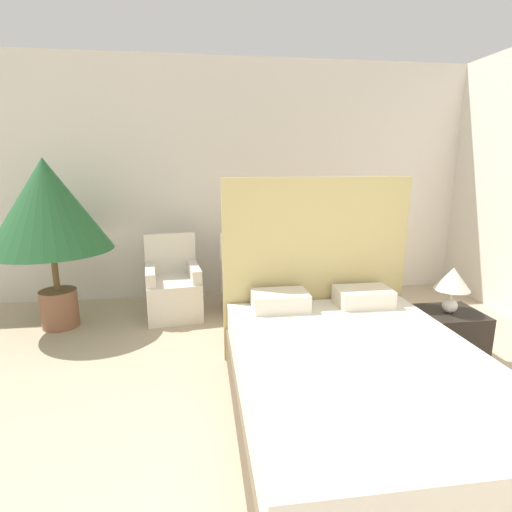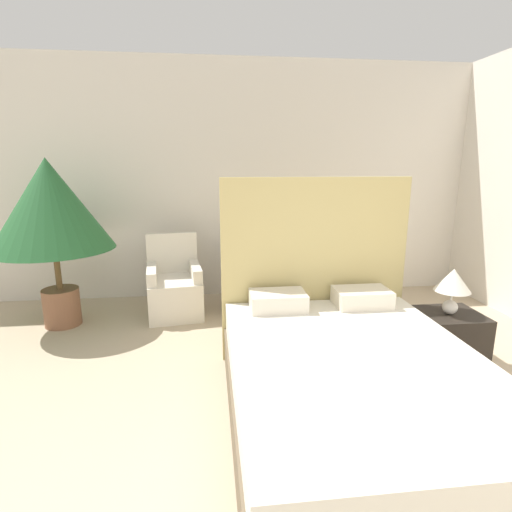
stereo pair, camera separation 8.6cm
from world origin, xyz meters
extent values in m
cube|color=silver|center=(0.00, 4.18, 1.45)|extent=(10.00, 0.06, 2.90)
cube|color=brown|center=(0.36, 1.27, 0.15)|extent=(1.56, 2.09, 0.30)
cube|color=silver|center=(0.36, 1.27, 0.41)|extent=(1.53, 2.04, 0.23)
cube|color=tan|center=(0.36, 2.34, 0.78)|extent=(1.60, 0.06, 1.57)
cube|color=silver|center=(0.01, 2.12, 0.60)|extent=(0.45, 0.30, 0.14)
cube|color=silver|center=(0.72, 2.12, 0.60)|extent=(0.45, 0.30, 0.14)
cube|color=silver|center=(-0.93, 3.46, 0.21)|extent=(0.66, 0.73, 0.42)
cube|color=silver|center=(-0.97, 3.76, 0.65)|extent=(0.58, 0.13, 0.47)
cube|color=silver|center=(-1.17, 3.43, 0.49)|extent=(0.17, 0.60, 0.15)
cube|color=silver|center=(-0.69, 3.49, 0.49)|extent=(0.17, 0.60, 0.15)
cube|color=silver|center=(-0.09, 3.46, 0.21)|extent=(0.59, 0.67, 0.42)
cube|color=silver|center=(-0.10, 3.76, 0.65)|extent=(0.58, 0.07, 0.47)
cube|color=silver|center=(-0.33, 3.46, 0.49)|extent=(0.11, 0.60, 0.15)
cube|color=silver|center=(0.15, 3.46, 0.49)|extent=(0.11, 0.60, 0.15)
cylinder|color=brown|center=(-2.09, 3.31, 0.20)|extent=(0.37, 0.37, 0.40)
cylinder|color=brown|center=(-2.09, 3.31, 0.61)|extent=(0.06, 0.06, 0.42)
cone|color=#235B2D|center=(-2.09, 3.31, 1.28)|extent=(1.19, 1.19, 0.91)
cube|color=black|center=(1.45, 2.05, 0.23)|extent=(0.55, 0.46, 0.45)
sphere|color=white|center=(1.45, 2.03, 0.51)|extent=(0.12, 0.12, 0.12)
cylinder|color=white|center=(1.45, 2.03, 0.61)|extent=(0.02, 0.02, 0.08)
cone|color=silver|center=(1.45, 2.03, 0.75)|extent=(0.29, 0.29, 0.19)
camera|label=1|loc=(-0.60, -0.87, 1.68)|focal=28.00mm
camera|label=2|loc=(-0.52, -0.89, 1.68)|focal=28.00mm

